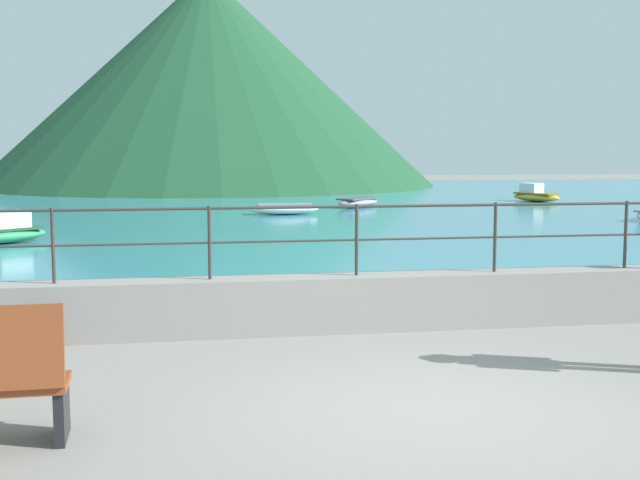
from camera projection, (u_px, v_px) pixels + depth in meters
name	position (u px, v px, depth m)	size (l,w,h in m)	color
ground_plane	(433.00, 406.00, 7.40)	(120.00, 120.00, 0.00)	gray
promenade_wall	(356.00, 302.00, 10.49)	(20.00, 0.56, 0.70)	gray
railing	(357.00, 226.00, 10.38)	(18.44, 0.04, 0.90)	#383330
lake_water	(233.00, 205.00, 32.69)	(64.00, 44.32, 0.06)	teal
hill_main	(208.00, 80.00, 49.27)	(27.05, 27.05, 12.59)	#1E4C2D
bollard	(40.00, 330.00, 9.25)	(0.24, 0.24, 0.55)	#4C4C51
boat_0	(285.00, 209.00, 27.87)	(2.32, 0.95, 0.36)	white
boat_2	(2.00, 232.00, 19.47)	(2.36, 2.13, 0.76)	#338C59
boat_4	(358.00, 202.00, 31.27)	(2.28, 2.24, 0.36)	gray
boat_5	(535.00, 195.00, 34.64)	(1.83, 2.46, 0.76)	gold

